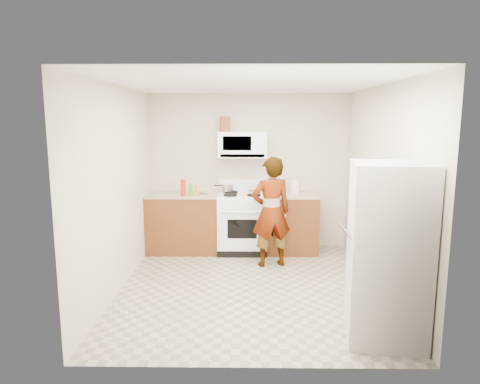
{
  "coord_description": "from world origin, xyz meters",
  "views": [
    {
      "loc": [
        -0.04,
        -5.14,
        2.08
      ],
      "look_at": [
        -0.12,
        0.55,
        1.12
      ],
      "focal_mm": 32.0,
      "sensor_mm": 36.0,
      "label": 1
    }
  ],
  "objects_px": {
    "gas_range": "(242,222)",
    "saucepan": "(227,188)",
    "microwave": "(242,145)",
    "fridge": "(388,253)",
    "kettle": "(295,187)",
    "person": "(271,212)"
  },
  "relations": [
    {
      "from": "person",
      "to": "kettle",
      "type": "height_order",
      "value": "person"
    },
    {
      "from": "gas_range",
      "to": "saucepan",
      "type": "xyz_separation_m",
      "value": [
        -0.24,
        0.17,
        0.52
      ]
    },
    {
      "from": "person",
      "to": "fridge",
      "type": "height_order",
      "value": "fridge"
    },
    {
      "from": "microwave",
      "to": "person",
      "type": "distance_m",
      "value": 1.28
    },
    {
      "from": "fridge",
      "to": "kettle",
      "type": "bearing_deg",
      "value": 109.9
    },
    {
      "from": "gas_range",
      "to": "person",
      "type": "distance_m",
      "value": 0.84
    },
    {
      "from": "microwave",
      "to": "kettle",
      "type": "height_order",
      "value": "microwave"
    },
    {
      "from": "kettle",
      "to": "saucepan",
      "type": "distance_m",
      "value": 1.09
    },
    {
      "from": "microwave",
      "to": "fridge",
      "type": "relative_size",
      "value": 0.45
    },
    {
      "from": "fridge",
      "to": "microwave",
      "type": "bearing_deg",
      "value": 124.98
    },
    {
      "from": "person",
      "to": "saucepan",
      "type": "xyz_separation_m",
      "value": [
        -0.66,
        0.84,
        0.22
      ]
    },
    {
      "from": "person",
      "to": "saucepan",
      "type": "relative_size",
      "value": 8.04
    },
    {
      "from": "gas_range",
      "to": "fridge",
      "type": "distance_m",
      "value": 3.09
    },
    {
      "from": "saucepan",
      "to": "microwave",
      "type": "bearing_deg",
      "value": -10.41
    },
    {
      "from": "saucepan",
      "to": "gas_range",
      "type": "bearing_deg",
      "value": -35.62
    },
    {
      "from": "microwave",
      "to": "saucepan",
      "type": "bearing_deg",
      "value": 169.59
    },
    {
      "from": "gas_range",
      "to": "kettle",
      "type": "height_order",
      "value": "gas_range"
    },
    {
      "from": "saucepan",
      "to": "person",
      "type": "bearing_deg",
      "value": -52.07
    },
    {
      "from": "kettle",
      "to": "person",
      "type": "bearing_deg",
      "value": -95.76
    },
    {
      "from": "fridge",
      "to": "saucepan",
      "type": "xyz_separation_m",
      "value": [
        -1.63,
        2.91,
        0.16
      ]
    },
    {
      "from": "person",
      "to": "fridge",
      "type": "bearing_deg",
      "value": 101.28
    },
    {
      "from": "microwave",
      "to": "saucepan",
      "type": "height_order",
      "value": "microwave"
    }
  ]
}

